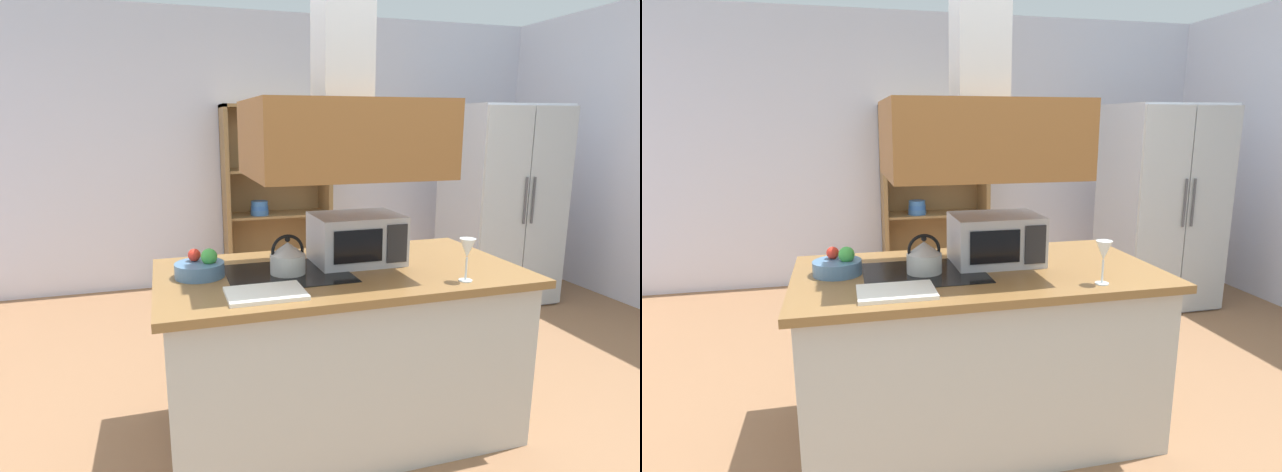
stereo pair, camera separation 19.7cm
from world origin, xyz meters
The scene contains 11 objects.
ground_plane centered at (0.00, 0.00, 0.00)m, with size 7.80×7.80×0.00m, color #8E6444.
wall_back centered at (0.00, 3.00, 1.35)m, with size 6.00×0.12×2.70m, color silver.
kitchen_island centered at (-0.24, 0.08, 0.45)m, with size 1.83×0.97×0.90m.
range_hood centered at (-0.24, 0.08, 1.69)m, with size 0.90×0.70×1.32m.
refrigerator centered at (1.90, 1.69, 0.90)m, with size 0.90×0.77×1.79m.
dish_cabinet centered at (0.02, 2.78, 0.80)m, with size 1.06×0.40×1.81m.
kettle centered at (-0.51, 0.08, 0.98)m, with size 0.18×0.18×0.20m.
cutting_board centered at (-0.68, -0.21, 0.91)m, with size 0.34×0.24×0.02m, color white.
microwave centered at (-0.11, 0.19, 1.03)m, with size 0.46×0.35×0.26m.
wine_glass_on_counter centered at (0.26, -0.28, 1.05)m, with size 0.08×0.08×0.21m.
fruit_bowl centered at (-0.93, 0.16, 0.95)m, with size 0.24×0.24×0.14m.
Camera 1 is at (-1.08, -2.30, 1.63)m, focal length 28.80 mm.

